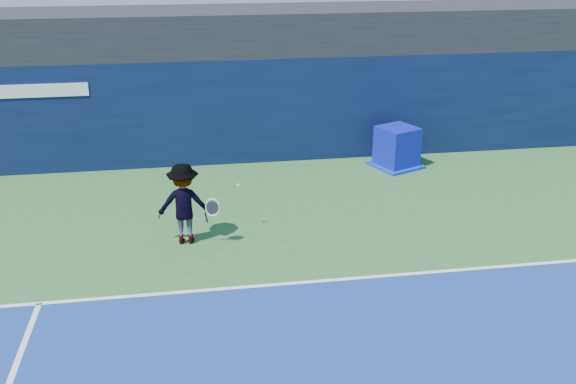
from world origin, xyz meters
The scene contains 7 objects.
ground centered at (0.00, 0.00, 0.00)m, with size 80.00×80.00×0.00m, color #2F632C.
baseline centered at (0.00, 3.00, 0.01)m, with size 24.00×0.10×0.01m, color white.
stadium_band centered at (0.00, 11.50, 3.60)m, with size 36.00×3.00×1.20m, color black.
back_wall_assembly centered at (0.00, 10.50, 1.50)m, with size 36.00×1.03×3.00m.
equipment_cart centered at (3.66, 9.07, 0.53)m, with size 1.60×1.60×1.17m.
tennis_player centered at (-2.33, 5.14, 0.90)m, with size 1.36×0.77×1.79m.
tennis_ball centered at (-1.13, 5.52, 1.10)m, with size 0.07×0.07×0.07m.
Camera 1 is at (-2.08, -7.59, 6.29)m, focal length 40.00 mm.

